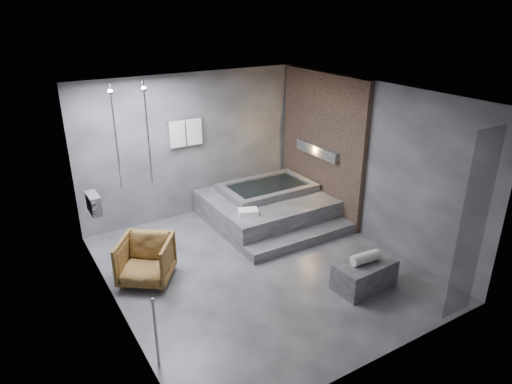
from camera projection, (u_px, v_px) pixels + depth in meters
room at (273, 158)px, 7.13m from camera, size 5.00×5.04×2.82m
tub_deck at (266, 207)px, 8.97m from camera, size 2.20×2.00×0.50m
tub_step at (302, 239)px, 8.10m from camera, size 2.20×0.36×0.18m
concrete_bench at (364, 275)px, 6.83m from camera, size 0.96×0.56×0.42m
driftwood_chair at (146, 260)px, 6.94m from camera, size 1.07×1.07×0.71m
rolled_towel at (365, 258)px, 6.72m from camera, size 0.47×0.20×0.16m
deck_towel at (248, 212)px, 8.08m from camera, size 0.40×0.35×0.09m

